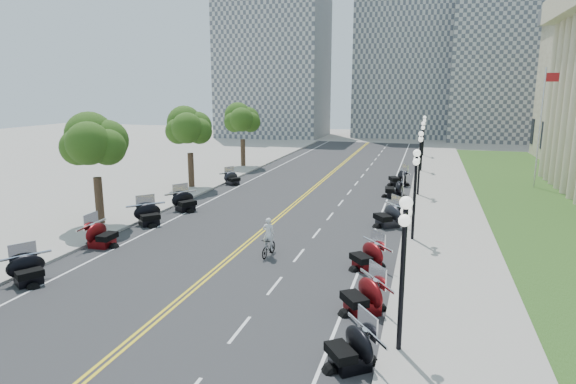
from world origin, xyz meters
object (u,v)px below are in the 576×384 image
(flagpole, at_px, (540,129))
(motorcycle_n_3, at_px, (350,346))
(bicycle, at_px, (269,247))
(cyclist_rider, at_px, (268,222))

(flagpole, height_order, motorcycle_n_3, flagpole)
(bicycle, bearing_deg, motorcycle_n_3, -52.54)
(flagpole, distance_m, cyclist_rider, 27.95)
(motorcycle_n_3, height_order, bicycle, motorcycle_n_3)
(motorcycle_n_3, bearing_deg, bicycle, 175.34)
(bicycle, distance_m, cyclist_rider, 1.31)
(bicycle, xyz_separation_m, cyclist_rider, (0.00, 0.00, 1.31))
(flagpole, relative_size, motorcycle_n_3, 5.06)
(motorcycle_n_3, height_order, cyclist_rider, cyclist_rider)
(motorcycle_n_3, distance_m, bicycle, 10.27)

